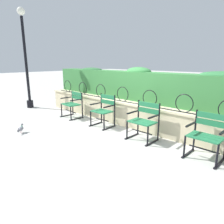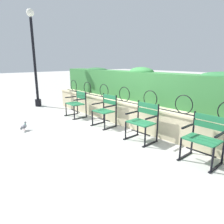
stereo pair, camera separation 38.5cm
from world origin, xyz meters
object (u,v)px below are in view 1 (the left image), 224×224
park_chair_centre_left (104,110)px  park_chair_rightmost (207,135)px  pigeon_near_chairs (21,129)px  park_chair_leftmost (73,103)px  park_chair_centre_right (144,120)px  lamppost (26,58)px

park_chair_centre_left → park_chair_rightmost: park_chair_centre_left is taller
park_chair_centre_left → pigeon_near_chairs: bearing=-120.1°
park_chair_leftmost → park_chair_centre_left: (1.40, 0.06, 0.01)m
park_chair_centre_right → lamppost: 5.44m
park_chair_centre_left → pigeon_near_chairs: size_ratio=3.83×
park_chair_leftmost → park_chair_rightmost: park_chair_rightmost is taller
park_chair_rightmost → lamppost: size_ratio=0.24×
pigeon_near_chairs → lamppost: bearing=151.5°
park_chair_leftmost → lamppost: lamppost is taller
park_chair_leftmost → pigeon_near_chairs: size_ratio=3.54×
park_chair_leftmost → pigeon_near_chairs: park_chair_leftmost is taller
park_chair_leftmost → pigeon_near_chairs: 1.89m
park_chair_centre_left → park_chair_rightmost: (2.82, -0.01, -0.00)m
park_chair_rightmost → pigeon_near_chairs: (-3.92, -1.89, -0.36)m
park_chair_centre_right → pigeon_near_chairs: size_ratio=3.78×
pigeon_near_chairs → lamppost: lamppost is taller
park_chair_rightmost → lamppost: 6.81m
park_chair_centre_left → lamppost: bearing=-173.7°
park_chair_leftmost → lamppost: 2.85m
park_chair_leftmost → lamppost: bearing=-171.6°
park_chair_centre_left → park_chair_rightmost: size_ratio=1.03×
park_chair_rightmost → lamppost: (-6.64, -0.41, 1.43)m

